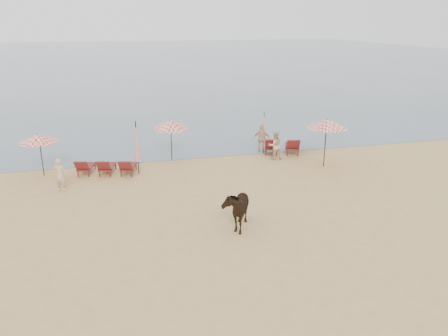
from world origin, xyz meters
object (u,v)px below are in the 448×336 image
object	(u,v)px
lounger_cluster_right	(282,146)
cow	(236,207)
umbrella_open_right	(327,123)
beachgoer_right_a	(275,145)
beachgoer_right_b	(262,139)
umbrella_open_left_a	(39,138)
umbrella_open_left_b	(171,124)
umbrella_closed_right	(264,127)
lounger_cluster_left	(106,166)
beachgoer_left	(60,175)
umbrella_closed_left	(137,142)

from	to	relation	value
lounger_cluster_right	cow	world-z (taller)	cow
umbrella_open_right	beachgoer_right_a	world-z (taller)	umbrella_open_right
beachgoer_right_b	umbrella_open_left_a	bearing A→B (deg)	27.74
umbrella_open_left_b	umbrella_closed_right	bearing A→B (deg)	-15.57
lounger_cluster_right	beachgoer_right_a	size ratio (longest dim) A/B	1.53
lounger_cluster_left	lounger_cluster_right	distance (m)	9.48
cow	beachgoer_left	bearing A→B (deg)	164.35
lounger_cluster_left	umbrella_open_right	world-z (taller)	umbrella_open_right
umbrella_open_left_b	beachgoer_right_b	bearing A→B (deg)	-19.62
lounger_cluster_right	umbrella_open_right	distance (m)	3.40
lounger_cluster_right	cow	size ratio (longest dim) A/B	1.30
umbrella_closed_left	beachgoer_right_b	size ratio (longest dim) A/B	1.64
umbrella_closed_right	umbrella_open_left_b	bearing A→B (deg)	-173.41
umbrella_open_left_b	cow	distance (m)	8.55
umbrella_open_right	umbrella_closed_right	distance (m)	4.15
lounger_cluster_left	beachgoer_left	bearing A→B (deg)	-123.16
lounger_cluster_right	umbrella_open_left_b	distance (m)	6.25
lounger_cluster_left	beachgoer_right_a	xyz separation A→B (m)	(8.67, 0.30, 0.36)
umbrella_open_right	cow	xyz separation A→B (m)	(-6.16, -5.47, -1.47)
umbrella_open_right	umbrella_closed_left	distance (m)	9.26
umbrella_open_left_b	beachgoer_right_b	world-z (taller)	umbrella_open_left_b
umbrella_open_right	beachgoer_right_a	xyz separation A→B (m)	(-1.99, 1.73, -1.46)
umbrella_closed_right	beachgoer_right_b	bearing A→B (deg)	-122.06
umbrella_open_left_b	umbrella_open_left_a	bearing A→B (deg)	165.61
umbrella_open_left_a	umbrella_open_right	bearing A→B (deg)	14.43
cow	beachgoer_right_b	xyz separation A→B (m)	(3.90, 8.60, 0.03)
cow	umbrella_closed_right	bearing A→B (deg)	88.59
lounger_cluster_left	beachgoer_right_b	distance (m)	8.58
lounger_cluster_left	umbrella_open_left_a	size ratio (longest dim) A/B	1.42
umbrella_closed_left	umbrella_open_left_a	bearing A→B (deg)	169.08
umbrella_open_left_b	cow	xyz separation A→B (m)	(1.16, -8.38, -1.20)
umbrella_closed_right	cow	distance (m)	9.92
umbrella_open_left_b	lounger_cluster_left	bearing A→B (deg)	-178.43
lounger_cluster_right	umbrella_closed_right	xyz separation A→B (m)	(-0.76, 0.90, 0.88)
lounger_cluster_right	beachgoer_right_a	bearing A→B (deg)	-111.27
umbrella_open_left_a	umbrella_open_left_b	xyz separation A→B (m)	(6.26, 0.85, 0.10)
lounger_cluster_left	umbrella_closed_left	size ratio (longest dim) A/B	1.13
umbrella_open_left_b	beachgoer_right_b	size ratio (longest dim) A/B	1.43
lounger_cluster_left	umbrella_closed_right	bearing A→B (deg)	27.50
umbrella_open_left_b	beachgoer_right_b	distance (m)	5.20
umbrella_open_right	beachgoer_left	xyz separation A→B (m)	(-12.54, -0.31, -1.48)
umbrella_open_left_b	cow	size ratio (longest dim) A/B	1.26
umbrella_open_left_a	umbrella_closed_right	bearing A→B (deg)	30.27
lounger_cluster_left	umbrella_open_right	size ratio (longest dim) A/B	1.19
umbrella_closed_left	beachgoer_right_b	xyz separation A→B (m)	(6.91, 1.93, -0.80)
umbrella_closed_left	beachgoer_left	bearing A→B (deg)	-155.90
umbrella_open_left_a	beachgoer_right_a	distance (m)	11.64
lounger_cluster_left	umbrella_closed_left	xyz separation A→B (m)	(1.50, -0.24, 1.19)
lounger_cluster_right	beachgoer_right_a	distance (m)	1.19
umbrella_open_left_b	umbrella_closed_left	world-z (taller)	umbrella_closed_left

